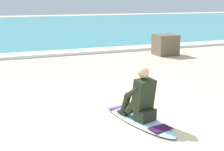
# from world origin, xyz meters

# --- Properties ---
(ground_plane) EXTENTS (80.00, 80.00, 0.00)m
(ground_plane) POSITION_xyz_m (0.00, 0.00, 0.00)
(ground_plane) COLOR beige
(sea) EXTENTS (80.00, 28.00, 0.10)m
(sea) POSITION_xyz_m (0.00, 21.05, 0.05)
(sea) COLOR teal
(sea) RESTS_ON ground
(breaking_foam) EXTENTS (80.00, 0.90, 0.11)m
(breaking_foam) POSITION_xyz_m (0.00, 7.35, 0.06)
(breaking_foam) COLOR white
(breaking_foam) RESTS_ON ground
(surfboard_main) EXTENTS (0.84, 2.12, 0.08)m
(surfboard_main) POSITION_xyz_m (-0.03, -0.02, 0.04)
(surfboard_main) COLOR #9ED1E5
(surfboard_main) RESTS_ON ground
(surfer_seated) EXTENTS (0.49, 0.76, 0.95)m
(surfer_seated) POSITION_xyz_m (-0.02, -0.14, 0.44)
(surfer_seated) COLOR black
(surfer_seated) RESTS_ON surfboard_main
(shoreline_rock) EXTENTS (0.86, 0.84, 0.79)m
(shoreline_rock) POSITION_xyz_m (4.07, 5.66, 0.40)
(shoreline_rock) COLOR brown
(shoreline_rock) RESTS_ON ground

